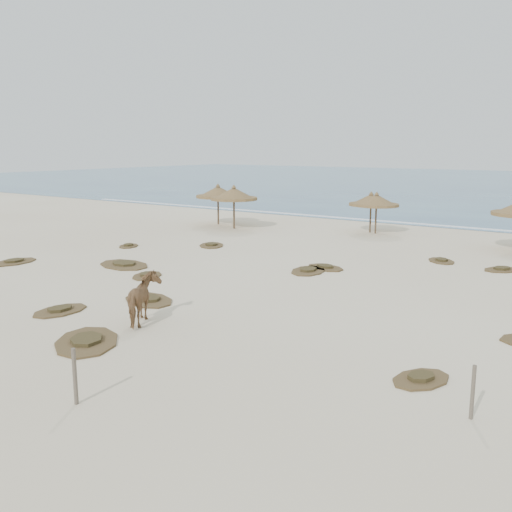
% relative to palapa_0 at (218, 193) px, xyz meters
% --- Properties ---
extents(ground, '(160.00, 160.00, 0.00)m').
position_rel_palapa_0_xyz_m(ground, '(12.83, -17.68, -2.26)').
color(ground, beige).
rests_on(ground, ground).
extents(foam_line, '(70.00, 0.60, 0.01)m').
position_rel_palapa_0_xyz_m(foam_line, '(12.83, 8.32, -2.26)').
color(foam_line, white).
rests_on(foam_line, ground).
extents(palapa_0, '(3.92, 3.92, 2.92)m').
position_rel_palapa_0_xyz_m(palapa_0, '(0.00, 0.00, 0.00)').
color(palapa_0, brown).
rests_on(palapa_0, ground).
extents(palapa_1, '(3.83, 3.83, 2.98)m').
position_rel_palapa_0_xyz_m(palapa_1, '(2.22, -1.06, 0.05)').
color(palapa_1, brown).
rests_on(palapa_1, ground).
extents(palapa_2, '(3.80, 3.80, 2.68)m').
position_rel_palapa_0_xyz_m(palapa_2, '(10.98, 2.37, -0.19)').
color(palapa_2, brown).
rests_on(palapa_2, ground).
extents(palapa_3, '(3.70, 3.70, 2.66)m').
position_rel_palapa_0_xyz_m(palapa_3, '(10.50, 2.63, -0.20)').
color(palapa_3, brown).
rests_on(palapa_3, ground).
extents(horse, '(1.72, 2.00, 1.56)m').
position_rel_palapa_0_xyz_m(horse, '(12.61, -19.48, -1.49)').
color(horse, olive).
rests_on(horse, ground).
extents(fence_post_near, '(0.11, 0.11, 1.27)m').
position_rel_palapa_0_xyz_m(fence_post_near, '(15.60, -24.42, -1.63)').
color(fence_post_near, brown).
rests_on(fence_post_near, ground).
extents(fence_post_far, '(0.09, 0.09, 1.17)m').
position_rel_palapa_0_xyz_m(fence_post_far, '(22.82, -20.21, -1.68)').
color(fence_post_far, brown).
rests_on(fence_post_far, ground).
extents(scrub_0, '(1.69, 2.40, 0.16)m').
position_rel_palapa_0_xyz_m(scrub_0, '(0.51, -16.32, -2.21)').
color(scrub_0, brown).
rests_on(scrub_0, ground).
extents(scrub_1, '(3.29, 2.51, 0.16)m').
position_rel_palapa_0_xyz_m(scrub_1, '(5.35, -13.76, -2.21)').
color(scrub_1, brown).
rests_on(scrub_1, ground).
extents(scrub_2, '(1.83, 2.12, 0.16)m').
position_rel_palapa_0_xyz_m(scrub_2, '(7.90, -14.77, -2.21)').
color(scrub_2, brown).
rests_on(scrub_2, ground).
extents(scrub_3, '(1.91, 2.49, 0.16)m').
position_rel_palapa_0_xyz_m(scrub_3, '(13.09, -9.95, -2.21)').
color(scrub_3, brown).
rests_on(scrub_3, ground).
extents(scrub_6, '(2.32, 2.47, 0.16)m').
position_rel_palapa_0_xyz_m(scrub_6, '(5.34, -7.27, -2.21)').
color(scrub_6, brown).
rests_on(scrub_6, ground).
extents(scrub_7, '(1.96, 2.05, 0.16)m').
position_rel_palapa_0_xyz_m(scrub_7, '(17.29, -4.31, -2.21)').
color(scrub_7, brown).
rests_on(scrub_7, ground).
extents(scrub_8, '(1.67, 1.84, 0.16)m').
position_rel_palapa_0_xyz_m(scrub_8, '(1.67, -10.08, -2.21)').
color(scrub_8, brown).
rests_on(scrub_8, ground).
extents(scrub_9, '(2.77, 2.30, 0.16)m').
position_rel_palapa_0_xyz_m(scrub_9, '(10.82, -17.54, -2.21)').
color(scrub_9, brown).
rests_on(scrub_9, ground).
extents(scrub_10, '(2.00, 2.15, 0.16)m').
position_rel_palapa_0_xyz_m(scrub_10, '(20.15, -4.72, -2.21)').
color(scrub_10, brown).
rests_on(scrub_10, ground).
extents(scrub_11, '(1.30, 1.99, 0.16)m').
position_rel_palapa_0_xyz_m(scrub_11, '(9.34, -20.23, -2.21)').
color(scrub_11, brown).
rests_on(scrub_11, ground).
extents(scrub_12, '(1.56, 1.93, 0.16)m').
position_rel_palapa_0_xyz_m(scrub_12, '(21.32, -18.89, -2.21)').
color(scrub_12, brown).
rests_on(scrub_12, ground).
extents(scrub_13, '(2.25, 1.81, 0.16)m').
position_rel_palapa_0_xyz_m(scrub_13, '(13.40, -8.90, -2.21)').
color(scrub_13, brown).
rests_on(scrub_13, ground).
extents(scrub_14, '(3.19, 3.17, 0.16)m').
position_rel_palapa_0_xyz_m(scrub_14, '(12.60, -21.74, -2.21)').
color(scrub_14, brown).
rests_on(scrub_14, ground).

